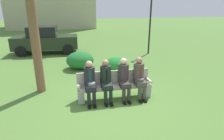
% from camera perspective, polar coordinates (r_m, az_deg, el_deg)
% --- Properties ---
extents(ground_plane, '(80.00, 80.00, 0.00)m').
position_cam_1_polar(ground_plane, '(6.25, 0.15, -8.98)').
color(ground_plane, '#517934').
extents(park_bench, '(2.39, 0.44, 0.90)m').
position_cam_1_polar(park_bench, '(6.24, 0.68, -4.56)').
color(park_bench, '#B7AD9E').
rests_on(park_bench, ground).
extents(seated_man_leftmost, '(0.34, 0.72, 1.33)m').
position_cam_1_polar(seated_man_leftmost, '(5.88, -6.59, -3.04)').
color(seated_man_leftmost, '#23232D').
rests_on(seated_man_leftmost, ground).
extents(seated_man_centerleft, '(0.34, 0.72, 1.33)m').
position_cam_1_polar(seated_man_centerleft, '(5.95, -1.74, -2.58)').
color(seated_man_centerleft, '#1E2823').
rests_on(seated_man_centerleft, ground).
extents(seated_man_centerright, '(0.34, 0.72, 1.35)m').
position_cam_1_polar(seated_man_centerright, '(6.08, 3.60, -2.06)').
color(seated_man_centerright, '#38332D').
rests_on(seated_man_centerright, ground).
extents(seated_man_rightmost, '(0.34, 0.72, 1.35)m').
position_cam_1_polar(seated_man_rightmost, '(6.23, 8.18, -1.72)').
color(seated_man_rightmost, '#4C473D').
rests_on(seated_man_rightmost, ground).
extents(shrub_near_bench, '(1.31, 1.20, 0.82)m').
position_cam_1_polar(shrub_near_bench, '(9.30, -9.50, 2.91)').
color(shrub_near_bench, '#216D2C').
rests_on(shrub_near_bench, ground).
extents(shrub_mid_lawn, '(1.04, 0.96, 0.65)m').
position_cam_1_polar(shrub_mid_lawn, '(8.82, 1.24, 1.73)').
color(shrub_mid_lawn, '#217A2C').
rests_on(shrub_mid_lawn, ground).
extents(parked_car_near, '(3.97, 1.87, 1.68)m').
position_cam_1_polar(parked_car_near, '(12.87, -19.28, 8.46)').
color(parked_car_near, '#232D1E').
rests_on(parked_car_near, ground).
extents(street_lamp, '(0.24, 0.24, 3.81)m').
position_cam_1_polar(street_lamp, '(12.08, 11.42, 15.60)').
color(street_lamp, black).
rests_on(street_lamp, ground).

